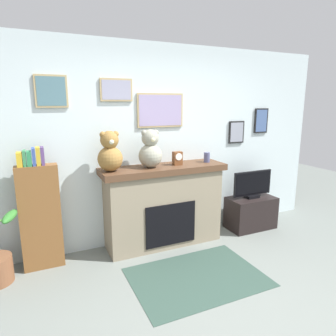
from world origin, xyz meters
TOP-DOWN VIEW (x-y plane):
  - ground_plane at (0.00, 0.00)m, footprint 12.00×12.00m
  - back_wall at (0.00, 2.00)m, footprint 5.20×0.15m
  - fireplace at (-0.03, 1.71)m, footprint 1.63×0.51m
  - bookshelf at (-1.53, 1.74)m, footprint 0.43×0.16m
  - tv_stand at (1.37, 1.64)m, footprint 0.71×0.40m
  - television at (1.37, 1.64)m, footprint 0.65×0.14m
  - area_rug at (-0.03, 0.81)m, footprint 1.41×1.00m
  - candle_jar at (0.60, 1.70)m, footprint 0.08×0.08m
  - mantel_clock at (0.16, 1.69)m, footprint 0.12×0.09m
  - teddy_bear_cream at (-0.72, 1.70)m, footprint 0.30×0.30m
  - teddy_bear_brown at (-0.22, 1.70)m, footprint 0.29×0.29m

SIDE VIEW (x-z plane):
  - ground_plane at x=0.00m, z-range 0.00..0.00m
  - area_rug at x=-0.03m, z-range 0.00..0.01m
  - tv_stand at x=1.37m, z-range 0.00..0.48m
  - fireplace at x=-0.03m, z-range 0.01..1.07m
  - bookshelf at x=-1.53m, z-range -0.05..1.34m
  - television at x=1.37m, z-range 0.47..0.87m
  - candle_jar at x=0.60m, z-range 1.06..1.20m
  - mantel_clock at x=0.16m, z-range 1.07..1.24m
  - teddy_bear_brown at x=-0.22m, z-range 1.04..1.52m
  - teddy_bear_cream at x=-0.72m, z-range 1.04..1.52m
  - back_wall at x=0.00m, z-range 0.00..2.60m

